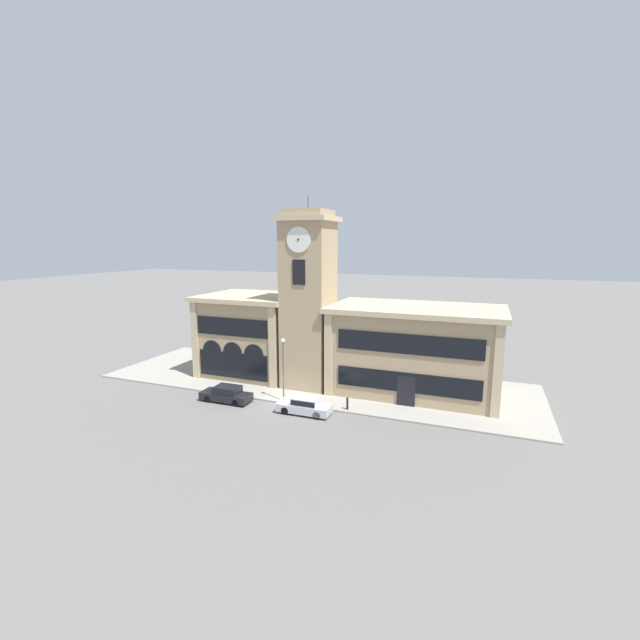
# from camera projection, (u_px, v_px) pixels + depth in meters

# --- Properties ---
(ground_plane) EXTENTS (300.00, 300.00, 0.00)m
(ground_plane) POSITION_uv_depth(u_px,v_px,m) (286.00, 404.00, 36.67)
(ground_plane) COLOR #605E5B
(sidewalk_kerb) EXTENTS (42.06, 13.08, 0.15)m
(sidewalk_kerb) POSITION_uv_depth(u_px,v_px,m) (314.00, 381.00, 42.65)
(sidewalk_kerb) COLOR gray
(sidewalk_kerb) RESTS_ON ground_plane
(clock_tower) EXTENTS (4.93, 4.93, 17.80)m
(clock_tower) POSITION_uv_depth(u_px,v_px,m) (308.00, 300.00, 39.95)
(clock_tower) COLOR tan
(clock_tower) RESTS_ON ground_plane
(town_hall_left_wing) EXTENTS (10.11, 8.69, 8.36)m
(town_hall_left_wing) POSITION_uv_depth(u_px,v_px,m) (253.00, 334.00, 44.91)
(town_hall_left_wing) COLOR tan
(town_hall_left_wing) RESTS_ON ground_plane
(town_hall_right_wing) EXTENTS (15.31, 8.69, 8.03)m
(town_hall_right_wing) POSITION_uv_depth(u_px,v_px,m) (415.00, 350.00, 38.97)
(town_hall_right_wing) COLOR tan
(town_hall_right_wing) RESTS_ON ground_plane
(parked_car_near) EXTENTS (4.52, 1.74, 1.40)m
(parked_car_near) POSITION_uv_depth(u_px,v_px,m) (227.00, 394.00, 37.21)
(parked_car_near) COLOR black
(parked_car_near) RESTS_ON ground_plane
(parked_car_mid) EXTENTS (4.43, 1.77, 1.40)m
(parked_car_mid) POSITION_uv_depth(u_px,v_px,m) (305.00, 405.00, 34.57)
(parked_car_mid) COLOR #B2B7C1
(parked_car_mid) RESTS_ON ground_plane
(street_lamp) EXTENTS (0.36, 0.36, 5.52)m
(street_lamp) POSITION_uv_depth(u_px,v_px,m) (283.00, 360.00, 36.49)
(street_lamp) COLOR #4C4C51
(street_lamp) RESTS_ON sidewalk_kerb
(bollard) EXTENTS (0.18, 0.18, 1.06)m
(bollard) POSITION_uv_depth(u_px,v_px,m) (347.00, 403.00, 35.06)
(bollard) COLOR black
(bollard) RESTS_ON sidewalk_kerb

